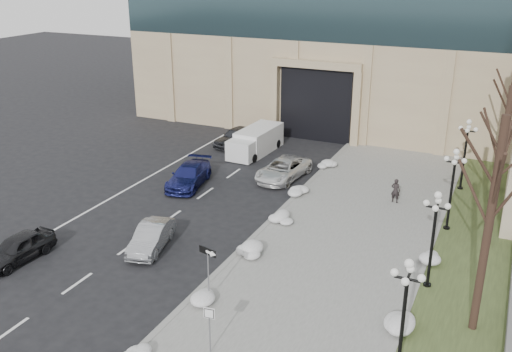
# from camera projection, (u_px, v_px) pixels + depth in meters

# --- Properties ---
(sidewalk) EXTENTS (9.00, 40.00, 0.12)m
(sidewalk) POSITION_uv_depth(u_px,v_px,m) (336.00, 251.00, 29.29)
(sidewalk) COLOR gray
(sidewalk) RESTS_ON ground
(curb) EXTENTS (0.30, 40.00, 0.14)m
(curb) POSITION_uv_depth(u_px,v_px,m) (257.00, 234.00, 31.05)
(curb) COLOR gray
(curb) RESTS_ON ground
(grass_strip) EXTENTS (4.00, 40.00, 0.10)m
(grass_strip) POSITION_uv_depth(u_px,v_px,m) (469.00, 279.00, 26.74)
(grass_strip) COLOR #374422
(grass_strip) RESTS_ON ground
(car_a) EXTENTS (1.82, 4.03, 1.35)m
(car_a) POSITION_uv_depth(u_px,v_px,m) (18.00, 248.00, 28.28)
(car_a) COLOR black
(car_a) RESTS_ON ground
(car_b) EXTENTS (2.33, 4.18, 1.31)m
(car_b) POSITION_uv_depth(u_px,v_px,m) (151.00, 237.00, 29.43)
(car_b) COLOR #929499
(car_b) RESTS_ON ground
(car_c) EXTENTS (2.87, 5.15, 1.41)m
(car_c) POSITION_uv_depth(u_px,v_px,m) (189.00, 175.00, 37.68)
(car_c) COLOR navy
(car_c) RESTS_ON ground
(car_d) EXTENTS (2.81, 5.22, 1.39)m
(car_d) POSITION_uv_depth(u_px,v_px,m) (283.00, 169.00, 38.82)
(car_d) COLOR white
(car_d) RESTS_ON ground
(car_e) EXTENTS (2.67, 4.68, 1.50)m
(car_e) POSITION_uv_depth(u_px,v_px,m) (236.00, 137.00, 45.75)
(car_e) COLOR #313237
(car_e) RESTS_ON ground
(pedestrian) EXTENTS (0.59, 0.42, 1.53)m
(pedestrian) POSITION_uv_depth(u_px,v_px,m) (396.00, 191.00, 34.72)
(pedestrian) COLOR black
(pedestrian) RESTS_ON sidewalk
(box_truck) EXTENTS (2.34, 5.98, 1.87)m
(box_truck) POSITION_uv_depth(u_px,v_px,m) (256.00, 142.00, 43.98)
(box_truck) COLOR silver
(box_truck) RESTS_ON ground
(one_way_sign) EXTENTS (0.97, 0.40, 2.62)m
(one_way_sign) POSITION_uv_depth(u_px,v_px,m) (210.00, 259.00, 24.24)
(one_way_sign) COLOR slate
(one_way_sign) RESTS_ON ground
(keep_sign) EXTENTS (0.44, 0.10, 2.07)m
(keep_sign) POSITION_uv_depth(u_px,v_px,m) (209.00, 321.00, 21.18)
(keep_sign) COLOR slate
(keep_sign) RESTS_ON ground
(snow_clump_c) EXTENTS (1.10, 1.60, 0.36)m
(snow_clump_c) POSITION_uv_depth(u_px,v_px,m) (199.00, 300.00, 24.63)
(snow_clump_c) COLOR white
(snow_clump_c) RESTS_ON sidewalk
(snow_clump_d) EXTENTS (1.10, 1.60, 0.36)m
(snow_clump_d) POSITION_uv_depth(u_px,v_px,m) (247.00, 251.00, 28.74)
(snow_clump_d) COLOR white
(snow_clump_d) RESTS_ON sidewalk
(snow_clump_e) EXTENTS (1.10, 1.60, 0.36)m
(snow_clump_e) POSITION_uv_depth(u_px,v_px,m) (280.00, 220.00, 32.15)
(snow_clump_e) COLOR white
(snow_clump_e) RESTS_ON sidewalk
(snow_clump_f) EXTENTS (1.10, 1.60, 0.36)m
(snow_clump_f) POSITION_uv_depth(u_px,v_px,m) (300.00, 193.00, 35.92)
(snow_clump_f) COLOR white
(snow_clump_f) RESTS_ON sidewalk
(snow_clump_g) EXTENTS (1.10, 1.60, 0.36)m
(snow_clump_g) POSITION_uv_depth(u_px,v_px,m) (326.00, 165.00, 40.72)
(snow_clump_g) COLOR white
(snow_clump_g) RESTS_ON sidewalk
(snow_clump_i) EXTENTS (1.10, 1.60, 0.36)m
(snow_clump_i) POSITION_uv_depth(u_px,v_px,m) (395.00, 320.00, 23.27)
(snow_clump_i) COLOR white
(snow_clump_i) RESTS_ON sidewalk
(snow_clump_j) EXTENTS (1.10, 1.60, 0.36)m
(snow_clump_j) POSITION_uv_depth(u_px,v_px,m) (425.00, 255.00, 28.36)
(snow_clump_j) COLOR white
(snow_clump_j) RESTS_ON sidewalk
(lamppost_a) EXTENTS (1.18, 1.18, 4.76)m
(lamppost_a) POSITION_uv_depth(u_px,v_px,m) (405.00, 303.00, 19.55)
(lamppost_a) COLOR black
(lamppost_a) RESTS_ON ground
(lamppost_b) EXTENTS (1.18, 1.18, 4.76)m
(lamppost_b) POSITION_uv_depth(u_px,v_px,m) (434.00, 227.00, 25.06)
(lamppost_b) COLOR black
(lamppost_b) RESTS_ON ground
(lamppost_c) EXTENTS (1.18, 1.18, 4.76)m
(lamppost_c) POSITION_uv_depth(u_px,v_px,m) (453.00, 179.00, 30.57)
(lamppost_c) COLOR black
(lamppost_c) RESTS_ON ground
(lamppost_d) EXTENTS (1.18, 1.18, 4.76)m
(lamppost_d) POSITION_uv_depth(u_px,v_px,m) (466.00, 145.00, 36.08)
(lamppost_d) COLOR black
(lamppost_d) RESTS_ON ground
(tree_near) EXTENTS (3.20, 3.20, 9.00)m
(tree_near) POSITION_uv_depth(u_px,v_px,m) (493.00, 198.00, 21.09)
(tree_near) COLOR black
(tree_near) RESTS_ON ground
(tree_mid) EXTENTS (3.20, 3.20, 8.50)m
(tree_mid) POSITION_uv_depth(u_px,v_px,m) (503.00, 146.00, 27.99)
(tree_mid) COLOR black
(tree_mid) RESTS_ON ground
(tree_far) EXTENTS (3.20, 3.20, 9.50)m
(tree_far) POSITION_uv_depth(u_px,v_px,m) (512.00, 99.00, 34.54)
(tree_far) COLOR black
(tree_far) RESTS_ON ground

